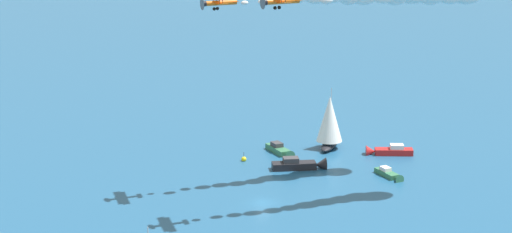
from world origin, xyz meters
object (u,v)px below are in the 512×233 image
at_px(motorboat_inshore, 387,151).
at_px(marker_buoy, 244,159).
at_px(motorboat_far_stbd, 301,165).
at_px(biplane_lead, 280,1).
at_px(motorboat_ahead, 390,174).
at_px(biplane_wingman, 218,2).
at_px(sailboat_near_centre, 330,122).
at_px(motorboat_far_port, 281,151).

xyz_separation_m(motorboat_inshore, marker_buoy, (0.39, 31.24, -0.40)).
relative_size(motorboat_far_stbd, biplane_lead, 1.50).
height_order(motorboat_ahead, biplane_lead, biplane_lead).
bearing_deg(motorboat_inshore, motorboat_far_stbd, 108.43).
bearing_deg(biplane_wingman, biplane_lead, -150.02).
relative_size(biplane_lead, biplane_wingman, 1.00).
relative_size(sailboat_near_centre, motorboat_inshore, 1.29).
bearing_deg(motorboat_inshore, motorboat_far_port, 79.81).
bearing_deg(biplane_wingman, motorboat_ahead, -84.03).
relative_size(motorboat_ahead, biplane_lead, 1.05).
bearing_deg(biplane_wingman, marker_buoy, -21.30).
distance_m(motorboat_ahead, marker_buoy, 31.21).
relative_size(motorboat_inshore, marker_buoy, 4.92).
xyz_separation_m(sailboat_near_centre, motorboat_far_stbd, (-13.22, 8.99, -5.21)).
bearing_deg(motorboat_ahead, biplane_wingman, 95.97).
bearing_deg(motorboat_far_port, biplane_lead, 168.68).
bearing_deg(biplane_lead, sailboat_near_centre, -25.27).
relative_size(motorboat_far_port, motorboat_ahead, 1.22).
bearing_deg(motorboat_inshore, biplane_lead, 137.88).
bearing_deg(motorboat_far_stbd, biplane_wingman, 122.68).
distance_m(motorboat_far_stbd, motorboat_ahead, 18.21).
bearing_deg(biplane_lead, marker_buoy, 1.97).
bearing_deg(marker_buoy, motorboat_far_stbd, -123.27).
distance_m(motorboat_far_stbd, biplane_wingman, 41.59).
relative_size(motorboat_ahead, marker_buoy, 3.74).
height_order(motorboat_far_stbd, marker_buoy, motorboat_far_stbd).
bearing_deg(motorboat_far_port, motorboat_ahead, -135.54).
bearing_deg(biplane_wingman, motorboat_inshore, -64.40).
relative_size(sailboat_near_centre, motorboat_far_port, 1.39).
bearing_deg(motorboat_far_port, sailboat_near_centre, -78.06).
bearing_deg(motorboat_inshore, motorboat_ahead, 164.89).
distance_m(motorboat_inshore, motorboat_ahead, 15.41).
height_order(motorboat_inshore, biplane_wingman, biplane_wingman).
xyz_separation_m(sailboat_near_centre, motorboat_inshore, (-6.45, -11.34, -5.30)).
bearing_deg(biplane_lead, motorboat_far_stbd, -20.22).
distance_m(motorboat_inshore, marker_buoy, 31.24).
xyz_separation_m(motorboat_far_stbd, biplane_lead, (-26.49, 9.76, 37.58)).
height_order(sailboat_near_centre, biplane_wingman, biplane_wingman).
bearing_deg(motorboat_inshore, marker_buoy, 89.29).
distance_m(motorboat_inshore, biplane_wingman, 55.65).
xyz_separation_m(sailboat_near_centre, motorboat_ahead, (-21.32, -7.32, -5.49)).
relative_size(motorboat_far_port, marker_buoy, 4.57).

